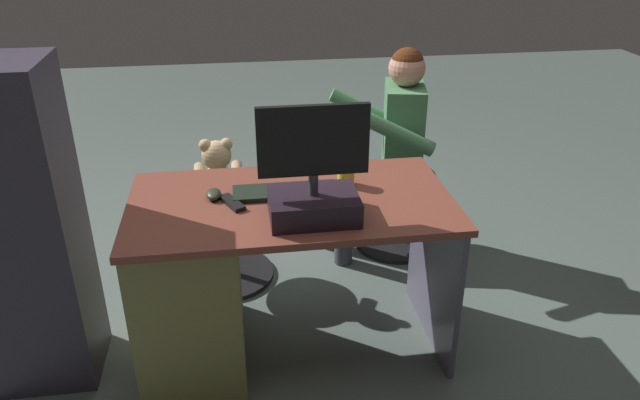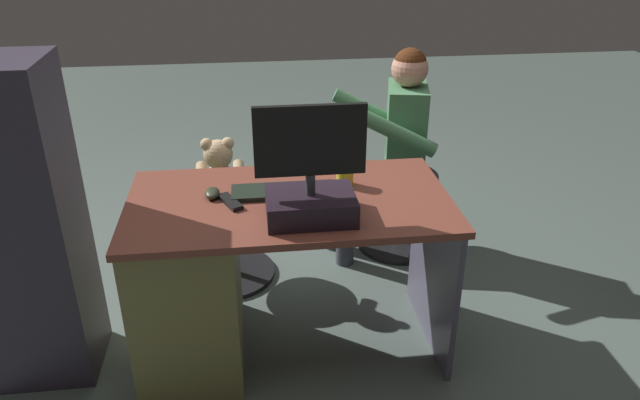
# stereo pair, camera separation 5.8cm
# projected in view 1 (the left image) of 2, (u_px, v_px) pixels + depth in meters

# --- Properties ---
(ground_plane) EXTENTS (10.00, 10.00, 0.00)m
(ground_plane) POSITION_uv_depth(u_px,v_px,m) (287.00, 300.00, 3.02)
(ground_plane) COLOR #52605A
(desk) EXTENTS (1.29, 0.70, 0.73)m
(desk) POSITION_uv_depth(u_px,v_px,m) (214.00, 277.00, 2.51)
(desk) COLOR brown
(desk) RESTS_ON ground_plane
(monitor) EXTENTS (0.40, 0.24, 0.44)m
(monitor) POSITION_uv_depth(u_px,v_px,m) (313.00, 188.00, 2.21)
(monitor) COLOR black
(monitor) RESTS_ON desk
(keyboard) EXTENTS (0.42, 0.14, 0.02)m
(keyboard) POSITION_uv_depth(u_px,v_px,m) (285.00, 191.00, 2.44)
(keyboard) COLOR black
(keyboard) RESTS_ON desk
(computer_mouse) EXTENTS (0.06, 0.10, 0.04)m
(computer_mouse) POSITION_uv_depth(u_px,v_px,m) (214.00, 194.00, 2.40)
(computer_mouse) COLOR #2B2F20
(computer_mouse) RESTS_ON desk
(cup) EXTENTS (0.07, 0.07, 0.11)m
(cup) POSITION_uv_depth(u_px,v_px,m) (346.00, 173.00, 2.50)
(cup) COLOR yellow
(cup) RESTS_ON desk
(tv_remote) EXTENTS (0.10, 0.15, 0.02)m
(tv_remote) POSITION_uv_depth(u_px,v_px,m) (232.00, 203.00, 2.35)
(tv_remote) COLOR black
(tv_remote) RESTS_ON desk
(office_chair_teddy) EXTENTS (0.50, 0.50, 0.44)m
(office_chair_teddy) POSITION_uv_depth(u_px,v_px,m) (223.00, 235.00, 3.11)
(office_chair_teddy) COLOR black
(office_chair_teddy) RESTS_ON ground_plane
(teddy_bear) EXTENTS (0.24, 0.24, 0.34)m
(teddy_bear) POSITION_uv_depth(u_px,v_px,m) (218.00, 174.00, 2.97)
(teddy_bear) COLOR tan
(teddy_bear) RESTS_ON office_chair_teddy
(visitor_chair) EXTENTS (0.48, 0.48, 0.44)m
(visitor_chair) POSITION_uv_depth(u_px,v_px,m) (398.00, 204.00, 3.42)
(visitor_chair) COLOR black
(visitor_chair) RESTS_ON ground_plane
(person) EXTENTS (0.56, 0.54, 1.14)m
(person) POSITION_uv_depth(u_px,v_px,m) (389.00, 137.00, 3.21)
(person) COLOR #487D52
(person) RESTS_ON ground_plane
(equipment_rack) EXTENTS (0.44, 0.36, 1.32)m
(equipment_rack) POSITION_uv_depth(u_px,v_px,m) (18.00, 233.00, 2.30)
(equipment_rack) COLOR #302A37
(equipment_rack) RESTS_ON ground_plane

